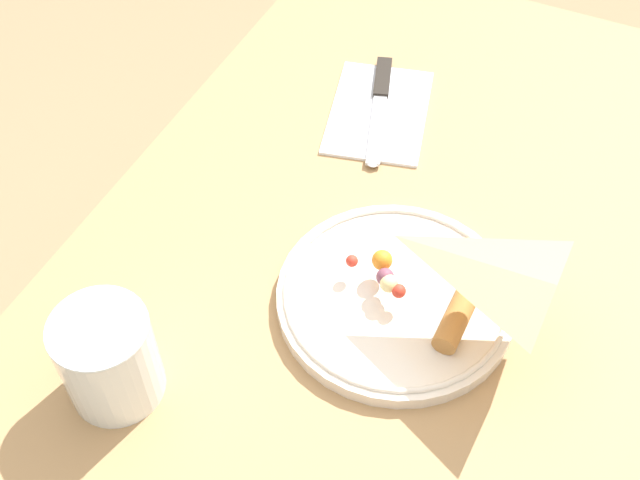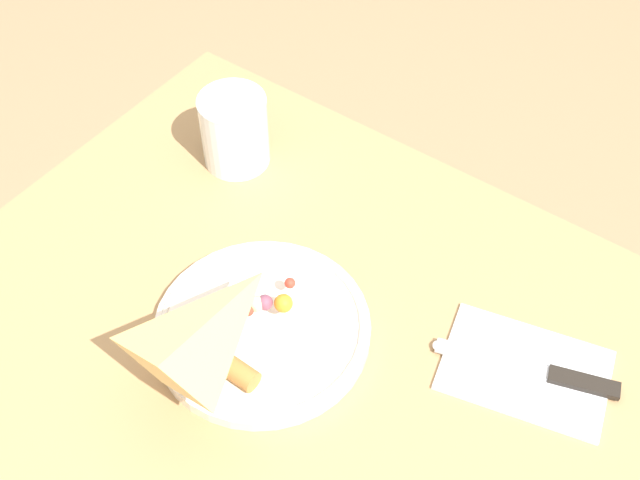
# 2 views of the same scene
# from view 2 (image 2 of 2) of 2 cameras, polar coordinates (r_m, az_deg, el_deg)

# --- Properties ---
(dining_table) EXTENTS (0.96, 0.77, 0.73)m
(dining_table) POSITION_cam_2_polar(r_m,az_deg,el_deg) (0.96, -0.36, -14.56)
(dining_table) COLOR #A87F51
(dining_table) RESTS_ON ground_plane
(plate_pizza) EXTENTS (0.24, 0.24, 0.05)m
(plate_pizza) POSITION_cam_2_polar(r_m,az_deg,el_deg) (0.89, -4.15, -6.10)
(plate_pizza) COLOR silver
(plate_pizza) RESTS_ON dining_table
(milk_glass) EXTENTS (0.09, 0.09, 0.10)m
(milk_glass) POSITION_cam_2_polar(r_m,az_deg,el_deg) (1.05, -6.09, 7.63)
(milk_glass) COLOR white
(milk_glass) RESTS_ON dining_table
(napkin_folded) EXTENTS (0.20, 0.16, 0.00)m
(napkin_folded) POSITION_cam_2_polar(r_m,az_deg,el_deg) (0.90, 14.38, -8.96)
(napkin_folded) COLOR silver
(napkin_folded) RESTS_ON dining_table
(butter_knife) EXTENTS (0.20, 0.08, 0.01)m
(butter_knife) POSITION_cam_2_polar(r_m,az_deg,el_deg) (0.90, 15.08, -8.94)
(butter_knife) COLOR black
(butter_knife) RESTS_ON napkin_folded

